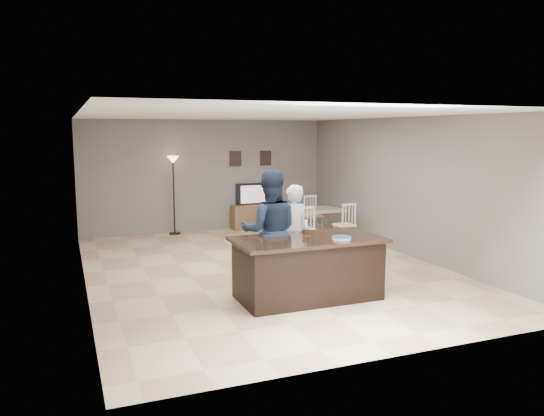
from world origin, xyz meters
name	(u,v)px	position (x,y,z in m)	size (l,w,h in m)	color
floor	(264,269)	(0.00, 0.00, 0.00)	(8.00, 8.00, 0.00)	tan
room_shell	(264,175)	(0.00, 0.00, 1.68)	(8.00, 8.00, 8.00)	slate
kitchen_island	(308,268)	(0.00, -1.80, 0.45)	(2.15, 1.10, 0.90)	black
tv_console	(256,217)	(1.20, 3.77, 0.30)	(1.20, 0.40, 0.60)	brown
television	(255,194)	(1.20, 3.84, 0.86)	(0.91, 0.12, 0.53)	black
tv_screen_glow	(256,194)	(1.20, 3.76, 0.87)	(0.78, 0.78, 0.00)	orange
picture_frames	(251,158)	(1.15, 3.98, 1.75)	(1.10, 0.02, 0.38)	black
doorway	(90,234)	(-2.99, -2.30, 1.26)	(0.00, 2.10, 2.65)	black
woman	(293,233)	(0.19, -0.83, 0.79)	(0.57, 0.38, 1.57)	silver
man	(270,231)	(-0.38, -1.25, 0.93)	(0.90, 0.70, 1.86)	#192338
birthday_cake	(306,232)	(0.05, -1.63, 0.95)	(0.14, 0.14, 0.22)	gold
plate_stack	(342,238)	(0.40, -2.07, 0.92)	(0.28, 0.28, 0.04)	white
dining_table	(309,215)	(1.80, 1.93, 0.58)	(1.55, 1.78, 0.90)	#A77C5A
floor_lamp	(173,174)	(-0.84, 3.79, 1.44)	(0.28, 0.28, 1.85)	black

